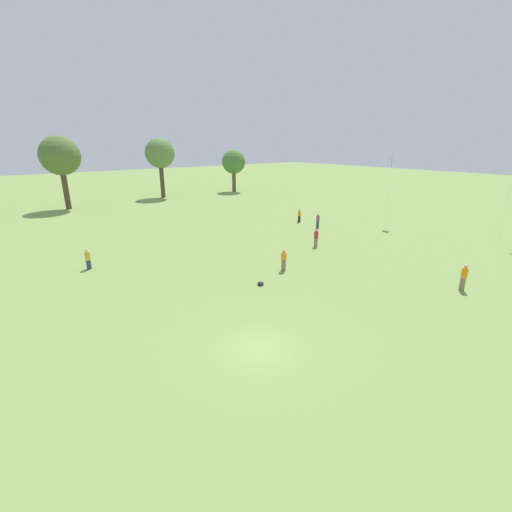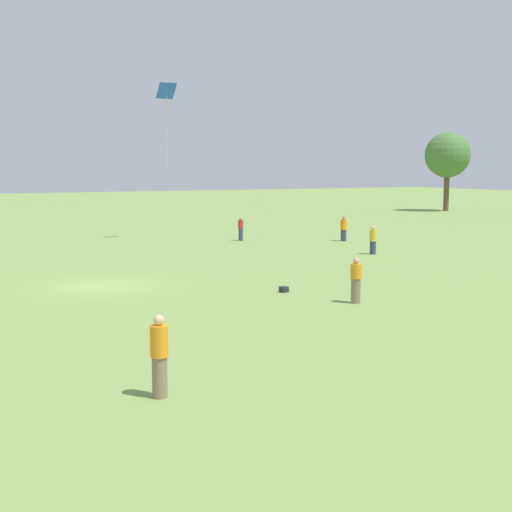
{
  "view_description": "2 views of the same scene",
  "coord_description": "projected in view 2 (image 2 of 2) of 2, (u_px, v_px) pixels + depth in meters",
  "views": [
    {
      "loc": [
        -9.24,
        -11.45,
        9.79
      ],
      "look_at": [
        3.8,
        5.1,
        2.75
      ],
      "focal_mm": 24.0,
      "sensor_mm": 36.0,
      "label": 1
    },
    {
      "loc": [
        30.14,
        -8.49,
        5.11
      ],
      "look_at": [
        3.41,
        5.7,
        1.36
      ],
      "focal_mm": 50.0,
      "sensor_mm": 36.0,
      "label": 2
    }
  ],
  "objects": [
    {
      "name": "kite_5",
      "position": [
        166.0,
        94.0,
        49.42
      ],
      "size": [
        0.87,
        1.33,
        10.94
      ],
      "rotation": [
        0.0,
        0.0,
        3.99
      ],
      "color": "blue",
      "rests_on": "ground_plane"
    },
    {
      "name": "person_10",
      "position": [
        356.0,
        281.0,
        26.96
      ],
      "size": [
        0.56,
        0.56,
        1.74
      ],
      "rotation": [
        0.0,
        0.0,
        5.9
      ],
      "color": "#847056",
      "rests_on": "ground_plane"
    },
    {
      "name": "picnic_bag_0",
      "position": [
        284.0,
        289.0,
        29.43
      ],
      "size": [
        0.33,
        0.34,
        0.23
      ],
      "rotation": [
        0.0,
        0.0,
        1.68
      ],
      "color": "#262628",
      "rests_on": "ground_plane"
    },
    {
      "name": "person_0",
      "position": [
        159.0,
        356.0,
        15.83
      ],
      "size": [
        0.47,
        0.47,
        1.89
      ],
      "rotation": [
        0.0,
        0.0,
        6.11
      ],
      "color": "#847056",
      "rests_on": "ground_plane"
    },
    {
      "name": "tree_0",
      "position": [
        448.0,
        155.0,
        84.08
      ],
      "size": [
        5.33,
        5.33,
        9.29
      ],
      "color": "brown",
      "rests_on": "ground_plane"
    },
    {
      "name": "person_9",
      "position": [
        344.0,
        229.0,
        49.9
      ],
      "size": [
        0.58,
        0.58,
        1.76
      ],
      "rotation": [
        0.0,
        0.0,
        3.46
      ],
      "color": "#333D5B",
      "rests_on": "ground_plane"
    },
    {
      "name": "person_6",
      "position": [
        241.0,
        229.0,
        50.19
      ],
      "size": [
        0.37,
        0.37,
        1.7
      ],
      "rotation": [
        0.0,
        0.0,
        4.7
      ],
      "color": "#333D5B",
      "rests_on": "ground_plane"
    },
    {
      "name": "ground_plane",
      "position": [
        104.0,
        286.0,
        31.0
      ],
      "size": [
        240.0,
        240.0,
        0.0
      ],
      "primitive_type": "plane",
      "color": "#7A994C"
    },
    {
      "name": "person_5",
      "position": [
        373.0,
        240.0,
        42.29
      ],
      "size": [
        0.57,
        0.57,
        1.7
      ],
      "rotation": [
        0.0,
        0.0,
        2.68
      ],
      "color": "#333D5B",
      "rests_on": "ground_plane"
    }
  ]
}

